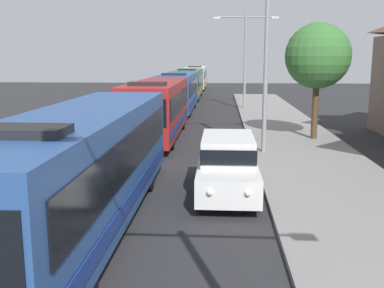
# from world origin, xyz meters

# --- Properties ---
(bus_lead) EXTENTS (2.58, 12.23, 3.21)m
(bus_lead) POSITION_xyz_m (-1.30, 13.22, 1.69)
(bus_lead) COLOR #284C8C
(bus_lead) RESTS_ON ground_plane
(bus_second_in_line) EXTENTS (2.58, 10.70, 3.21)m
(bus_second_in_line) POSITION_xyz_m (-1.30, 26.60, 1.69)
(bus_second_in_line) COLOR maroon
(bus_second_in_line) RESTS_ON ground_plane
(bus_middle) EXTENTS (2.58, 10.96, 3.21)m
(bus_middle) POSITION_xyz_m (-1.30, 38.54, 1.69)
(bus_middle) COLOR #284C8C
(bus_middle) RESTS_ON ground_plane
(bus_fourth_in_line) EXTENTS (2.58, 11.94, 3.21)m
(bus_fourth_in_line) POSITION_xyz_m (-1.30, 51.04, 1.69)
(bus_fourth_in_line) COLOR #33724C
(bus_fourth_in_line) RESTS_ON ground_plane
(bus_rear) EXTENTS (2.58, 10.86, 3.21)m
(bus_rear) POSITION_xyz_m (-1.30, 64.32, 1.69)
(bus_rear) COLOR silver
(bus_rear) RESTS_ON ground_plane
(white_suv) EXTENTS (1.86, 4.93, 1.90)m
(white_suv) POSITION_xyz_m (2.40, 16.36, 1.03)
(white_suv) COLOR white
(white_suv) RESTS_ON ground_plane
(streetlamp_mid) EXTENTS (5.49, 0.28, 8.69)m
(streetlamp_mid) POSITION_xyz_m (4.10, 22.41, 5.41)
(streetlamp_mid) COLOR gray
(streetlamp_mid) RESTS_ON sidewalk
(streetlamp_far) EXTENTS (5.29, 0.28, 7.63)m
(streetlamp_far) POSITION_xyz_m (4.10, 40.53, 4.83)
(streetlamp_far) COLOR gray
(streetlamp_far) RESTS_ON sidewalk
(roadside_tree) EXTENTS (3.33, 3.33, 5.94)m
(roadside_tree) POSITION_xyz_m (7.04, 26.01, 4.40)
(roadside_tree) COLOR #4C3823
(roadside_tree) RESTS_ON sidewalk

